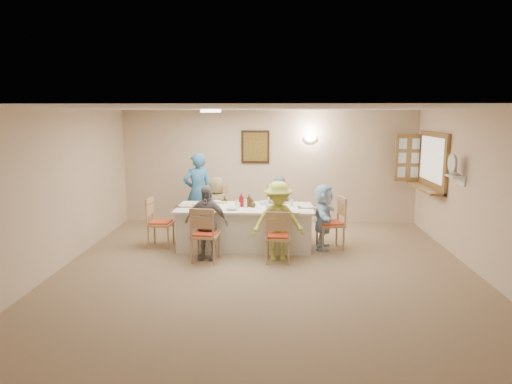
{
  "coord_description": "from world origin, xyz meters",
  "views": [
    {
      "loc": [
        0.13,
        -6.57,
        2.44
      ],
      "look_at": [
        -0.2,
        1.4,
        1.05
      ],
      "focal_mm": 32.0,
      "sensor_mm": 36.0,
      "label": 1
    }
  ],
  "objects_px": {
    "diner_back_right": "(278,208)",
    "diner_front_right": "(278,221)",
    "chair_front_right": "(278,236)",
    "diner_front_left": "(206,222)",
    "chair_left_end": "(161,222)",
    "diner_right_end": "(323,217)",
    "chair_back_left": "(218,211)",
    "dining_table": "(245,227)",
    "diner_back_left": "(217,207)",
    "condiment_ketchup": "(241,200)",
    "chair_back_right": "(278,211)",
    "caregiver": "(198,192)",
    "chair_front_left": "(205,234)",
    "serving_hatch": "(433,162)",
    "desk_fan": "(454,167)",
    "chair_right_end": "(330,223)"
  },
  "relations": [
    {
      "from": "diner_front_left",
      "to": "diner_right_end",
      "type": "height_order",
      "value": "diner_front_left"
    },
    {
      "from": "chair_right_end",
      "to": "diner_right_end",
      "type": "bearing_deg",
      "value": -101.69
    },
    {
      "from": "chair_right_end",
      "to": "condiment_ketchup",
      "type": "height_order",
      "value": "condiment_ketchup"
    },
    {
      "from": "condiment_ketchup",
      "to": "dining_table",
      "type": "bearing_deg",
      "value": -30.53
    },
    {
      "from": "desk_fan",
      "to": "diner_front_right",
      "type": "bearing_deg",
      "value": -175.26
    },
    {
      "from": "desk_fan",
      "to": "diner_back_right",
      "type": "relative_size",
      "value": 0.25
    },
    {
      "from": "chair_front_left",
      "to": "diner_back_right",
      "type": "bearing_deg",
      "value": -122.11
    },
    {
      "from": "diner_front_right",
      "to": "diner_front_left",
      "type": "bearing_deg",
      "value": 171.82
    },
    {
      "from": "diner_back_right",
      "to": "caregiver",
      "type": "distance_m",
      "value": 1.73
    },
    {
      "from": "chair_left_end",
      "to": "chair_front_right",
      "type": "bearing_deg",
      "value": -107.51
    },
    {
      "from": "chair_front_right",
      "to": "caregiver",
      "type": "bearing_deg",
      "value": -47.42
    },
    {
      "from": "chair_back_left",
      "to": "diner_back_right",
      "type": "xyz_separation_m",
      "value": [
        1.2,
        -0.12,
        0.11
      ]
    },
    {
      "from": "serving_hatch",
      "to": "chair_front_right",
      "type": "height_order",
      "value": "serving_hatch"
    },
    {
      "from": "diner_back_right",
      "to": "diner_front_right",
      "type": "distance_m",
      "value": 1.36
    },
    {
      "from": "dining_table",
      "to": "chair_back_left",
      "type": "height_order",
      "value": "chair_back_left"
    },
    {
      "from": "chair_left_end",
      "to": "diner_back_right",
      "type": "bearing_deg",
      "value": -69.55
    },
    {
      "from": "chair_right_end",
      "to": "diner_front_right",
      "type": "bearing_deg",
      "value": -66.1
    },
    {
      "from": "chair_front_right",
      "to": "chair_left_end",
      "type": "xyz_separation_m",
      "value": [
        -2.15,
        0.8,
        0.01
      ]
    },
    {
      "from": "chair_back_left",
      "to": "diner_back_left",
      "type": "height_order",
      "value": "diner_back_left"
    },
    {
      "from": "chair_front_left",
      "to": "chair_front_right",
      "type": "xyz_separation_m",
      "value": [
        1.2,
        0.0,
        -0.02
      ]
    },
    {
      "from": "chair_front_left",
      "to": "chair_left_end",
      "type": "height_order",
      "value": "chair_front_left"
    },
    {
      "from": "chair_front_left",
      "to": "diner_right_end",
      "type": "bearing_deg",
      "value": -151.47
    },
    {
      "from": "serving_hatch",
      "to": "diner_back_right",
      "type": "distance_m",
      "value": 3.15
    },
    {
      "from": "chair_right_end",
      "to": "chair_front_right",
      "type": "bearing_deg",
      "value": -61.59
    },
    {
      "from": "desk_fan",
      "to": "diner_back_left",
      "type": "distance_m",
      "value": 4.36
    },
    {
      "from": "dining_table",
      "to": "diner_front_right",
      "type": "xyz_separation_m",
      "value": [
        0.6,
        -0.68,
        0.28
      ]
    },
    {
      "from": "dining_table",
      "to": "caregiver",
      "type": "height_order",
      "value": "caregiver"
    },
    {
      "from": "diner_back_left",
      "to": "caregiver",
      "type": "relative_size",
      "value": 0.74
    },
    {
      "from": "chair_front_left",
      "to": "chair_left_end",
      "type": "xyz_separation_m",
      "value": [
        -0.95,
        0.8,
        -0.01
      ]
    },
    {
      "from": "serving_hatch",
      "to": "chair_front_left",
      "type": "xyz_separation_m",
      "value": [
        -4.22,
        -1.71,
        -1.03
      ]
    },
    {
      "from": "chair_front_right",
      "to": "chair_left_end",
      "type": "height_order",
      "value": "chair_left_end"
    },
    {
      "from": "chair_front_left",
      "to": "diner_front_right",
      "type": "relative_size",
      "value": 0.71
    },
    {
      "from": "serving_hatch",
      "to": "diner_front_right",
      "type": "xyz_separation_m",
      "value": [
        -3.02,
        -1.59,
        -0.84
      ]
    },
    {
      "from": "chair_front_right",
      "to": "diner_front_left",
      "type": "distance_m",
      "value": 1.22
    },
    {
      "from": "diner_front_left",
      "to": "diner_front_right",
      "type": "distance_m",
      "value": 1.2
    },
    {
      "from": "diner_back_right",
      "to": "diner_right_end",
      "type": "relative_size",
      "value": 1.03
    },
    {
      "from": "chair_front_right",
      "to": "chair_left_end",
      "type": "relative_size",
      "value": 0.97
    },
    {
      "from": "chair_front_right",
      "to": "caregiver",
      "type": "height_order",
      "value": "caregiver"
    },
    {
      "from": "desk_fan",
      "to": "diner_back_left",
      "type": "bearing_deg",
      "value": 164.76
    },
    {
      "from": "diner_right_end",
      "to": "diner_front_left",
      "type": "bearing_deg",
      "value": 117.73
    },
    {
      "from": "chair_back_left",
      "to": "chair_left_end",
      "type": "bearing_deg",
      "value": -149.05
    },
    {
      "from": "diner_back_right",
      "to": "diner_right_end",
      "type": "distance_m",
      "value": 1.07
    },
    {
      "from": "desk_fan",
      "to": "chair_back_left",
      "type": "bearing_deg",
      "value": 163.21
    },
    {
      "from": "chair_right_end",
      "to": "diner_front_left",
      "type": "xyz_separation_m",
      "value": [
        -2.15,
        -0.68,
        0.15
      ]
    },
    {
      "from": "chair_back_right",
      "to": "caregiver",
      "type": "distance_m",
      "value": 1.71
    },
    {
      "from": "chair_right_end",
      "to": "chair_front_left",
      "type": "bearing_deg",
      "value": -81.28
    },
    {
      "from": "caregiver",
      "to": "diner_right_end",
      "type": "bearing_deg",
      "value": 131.44
    },
    {
      "from": "diner_back_left",
      "to": "condiment_ketchup",
      "type": "xyz_separation_m",
      "value": [
        0.54,
        -0.64,
        0.28
      ]
    },
    {
      "from": "caregiver",
      "to": "dining_table",
      "type": "bearing_deg",
      "value": 108.8
    },
    {
      "from": "chair_back_right",
      "to": "caregiver",
      "type": "bearing_deg",
      "value": 167.41
    }
  ]
}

